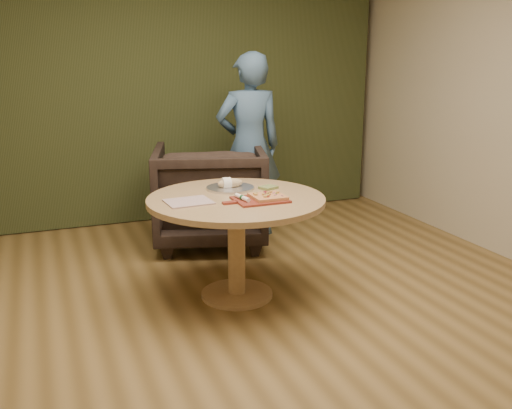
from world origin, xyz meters
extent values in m
cube|color=olive|center=(0.00, 0.00, -0.01)|extent=(5.00, 6.00, 0.02)
cube|color=#C1B291|center=(0.00, 3.01, 1.40)|extent=(5.00, 0.02, 2.80)
cube|color=#2A3216|center=(0.00, 2.90, 1.40)|extent=(4.80, 0.14, 2.78)
cylinder|color=tan|center=(0.04, 0.66, 0.01)|extent=(0.52, 0.52, 0.03)
cylinder|color=tan|center=(0.04, 0.66, 0.35)|extent=(0.13, 0.13, 0.68)
cylinder|color=tan|center=(0.04, 0.66, 0.73)|extent=(1.25, 1.25, 0.04)
cube|color=maroon|center=(0.16, 0.50, 0.76)|extent=(0.35, 0.28, 0.01)
cube|color=maroon|center=(-0.06, 0.50, 0.76)|extent=(0.10, 0.05, 0.01)
cube|color=tan|center=(0.21, 0.50, 0.78)|extent=(0.22, 0.22, 0.02)
cylinder|color=maroon|center=(0.23, 0.58, 0.79)|extent=(0.04, 0.04, 0.00)
cylinder|color=maroon|center=(0.19, 0.45, 0.79)|extent=(0.04, 0.04, 0.00)
cylinder|color=maroon|center=(0.21, 0.51, 0.79)|extent=(0.05, 0.05, 0.00)
cube|color=#DCAD52|center=(0.13, 0.52, 0.79)|extent=(0.03, 0.03, 0.01)
cube|color=#DCAD52|center=(0.21, 0.49, 0.79)|extent=(0.02, 0.02, 0.01)
cube|color=#DCAD52|center=(0.13, 0.54, 0.79)|extent=(0.02, 0.02, 0.01)
cube|color=#DCAD52|center=(0.17, 0.44, 0.79)|extent=(0.02, 0.02, 0.01)
cube|color=#DCAD52|center=(0.18, 0.46, 0.79)|extent=(0.02, 0.02, 0.01)
cube|color=#DCAD52|center=(0.22, 0.53, 0.79)|extent=(0.03, 0.03, 0.01)
cube|color=#DCAD52|center=(0.18, 0.50, 0.79)|extent=(0.02, 0.02, 0.01)
cube|color=#DCAD52|center=(0.21, 0.50, 0.79)|extent=(0.03, 0.03, 0.01)
cube|color=#DCAD52|center=(0.20, 0.47, 0.79)|extent=(0.03, 0.03, 0.01)
cube|color=#DCAD52|center=(0.30, 0.52, 0.79)|extent=(0.03, 0.03, 0.01)
cube|color=#DCAD52|center=(0.26, 0.55, 0.79)|extent=(0.02, 0.02, 0.01)
cube|color=#2D751A|center=(0.30, 0.43, 0.79)|extent=(0.01, 0.01, 0.00)
cube|color=#2D751A|center=(0.28, 0.51, 0.79)|extent=(0.01, 0.01, 0.00)
cube|color=#2D751A|center=(0.16, 0.58, 0.79)|extent=(0.01, 0.01, 0.00)
cube|color=#2D751A|center=(0.26, 0.58, 0.79)|extent=(0.01, 0.01, 0.00)
cube|color=#2D751A|center=(0.22, 0.51, 0.79)|extent=(0.01, 0.01, 0.00)
cube|color=#893F70|center=(0.26, 0.47, 0.79)|extent=(0.03, 0.02, 0.00)
cube|color=#893F70|center=(0.22, 0.53, 0.79)|extent=(0.03, 0.02, 0.00)
cube|color=#893F70|center=(0.22, 0.56, 0.79)|extent=(0.02, 0.03, 0.00)
cube|color=#893F70|center=(0.18, 0.49, 0.79)|extent=(0.01, 0.03, 0.00)
cube|color=#893F70|center=(0.29, 0.44, 0.79)|extent=(0.01, 0.03, 0.00)
cube|color=#893F70|center=(0.27, 0.53, 0.79)|extent=(0.02, 0.03, 0.00)
cube|color=#893F70|center=(0.18, 0.48, 0.79)|extent=(0.03, 0.02, 0.00)
cylinder|color=white|center=(0.03, 0.52, 0.78)|extent=(0.06, 0.17, 0.03)
cylinder|color=#194C26|center=(0.03, 0.52, 0.78)|extent=(0.04, 0.03, 0.03)
cube|color=silver|center=(0.02, 0.61, 0.78)|extent=(0.02, 0.04, 0.00)
cube|color=silver|center=(-0.31, 0.64, 0.76)|extent=(0.32, 0.27, 0.01)
cylinder|color=silver|center=(0.08, 0.91, 0.75)|extent=(0.35, 0.35, 0.01)
cylinder|color=silver|center=(0.08, 0.91, 0.76)|extent=(0.36, 0.36, 0.02)
ellipsoid|color=tan|center=(0.08, 0.91, 0.79)|extent=(0.19, 0.08, 0.07)
cylinder|color=white|center=(0.05, 0.91, 0.79)|extent=(0.06, 0.09, 0.09)
cube|color=#57672E|center=(0.35, 0.81, 0.76)|extent=(0.15, 0.14, 0.02)
imported|color=black|center=(0.22, 1.91, 0.51)|extent=(1.20, 1.16, 1.02)
imported|color=#405E7C|center=(0.65, 2.03, 0.87)|extent=(0.66, 0.46, 1.74)
camera|label=1|loc=(-1.24, -3.00, 1.73)|focal=40.00mm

